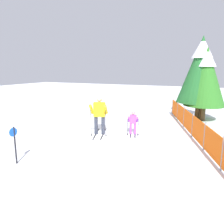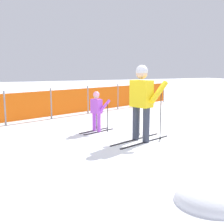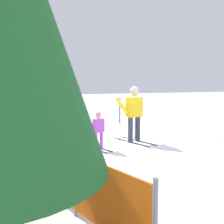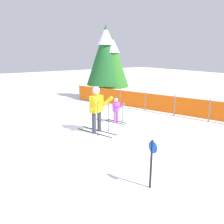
{
  "view_description": "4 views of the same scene",
  "coord_description": "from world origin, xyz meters",
  "views": [
    {
      "loc": [
        8.78,
        4.72,
        3.0
      ],
      "look_at": [
        -0.08,
        0.56,
        1.05
      ],
      "focal_mm": 35.0,
      "sensor_mm": 36.0,
      "label": 1
    },
    {
      "loc": [
        -3.21,
        -5.82,
        1.81
      ],
      "look_at": [
        -0.38,
        0.56,
        0.69
      ],
      "focal_mm": 45.0,
      "sensor_mm": 36.0,
      "label": 2
    },
    {
      "loc": [
        -8.41,
        3.61,
        2.09
      ],
      "look_at": [
        -0.18,
        0.93,
        1.08
      ],
      "focal_mm": 45.0,
      "sensor_mm": 36.0,
      "label": 3
    },
    {
      "loc": [
        7.35,
        -4.2,
        3.11
      ],
      "look_at": [
        0.23,
        0.74,
        0.75
      ],
      "focal_mm": 35.0,
      "sensor_mm": 36.0,
      "label": 4
    }
  ],
  "objects": [
    {
      "name": "trail_marker",
      "position": [
        4.13,
        -0.86,
        0.76
      ],
      "size": [
        0.28,
        0.05,
        1.22
      ],
      "color": "black",
      "rests_on": "ground_plane"
    },
    {
      "name": "safety_fence",
      "position": [
        -0.44,
        4.26,
        0.54
      ],
      "size": [
        10.95,
        3.97,
        1.08
      ],
      "rotation": [
        0.0,
        0.0,
        0.34
      ],
      "color": "gray",
      "rests_on": "ground_plane"
    },
    {
      "name": "skier_adult",
      "position": [
        0.19,
        0.05,
        1.11
      ],
      "size": [
        1.78,
        1.03,
        1.86
      ],
      "rotation": [
        0.0,
        0.0,
        0.34
      ],
      "color": "black",
      "rests_on": "ground_plane"
    },
    {
      "name": "conifer_far",
      "position": [
        -4.8,
        4.23,
        2.6
      ],
      "size": [
        2.27,
        2.27,
        4.21
      ],
      "color": "#4C3823",
      "rests_on": "ground_plane"
    },
    {
      "name": "ground_plane",
      "position": [
        0.0,
        0.0,
        0.0
      ],
      "size": [
        60.0,
        60.0,
        0.0
      ],
      "primitive_type": "plane",
      "color": "white"
    },
    {
      "name": "skier_child",
      "position": [
        -0.45,
        1.45,
        0.67
      ],
      "size": [
        1.09,
        0.64,
        1.14
      ],
      "rotation": [
        0.0,
        0.0,
        0.35
      ],
      "color": "black",
      "rests_on": "ground_plane"
    },
    {
      "name": "snow_mound",
      "position": [
        -0.42,
        -3.08,
        0.0
      ],
      "size": [
        1.21,
        1.03,
        0.49
      ],
      "primitive_type": "ellipsoid",
      "color": "white",
      "rests_on": "ground_plane"
    },
    {
      "name": "conifer_near",
      "position": [
        -5.08,
        3.94,
        3.01
      ],
      "size": [
        2.62,
        2.62,
        4.86
      ],
      "color": "#4C3823",
      "rests_on": "ground_plane"
    }
  ]
}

